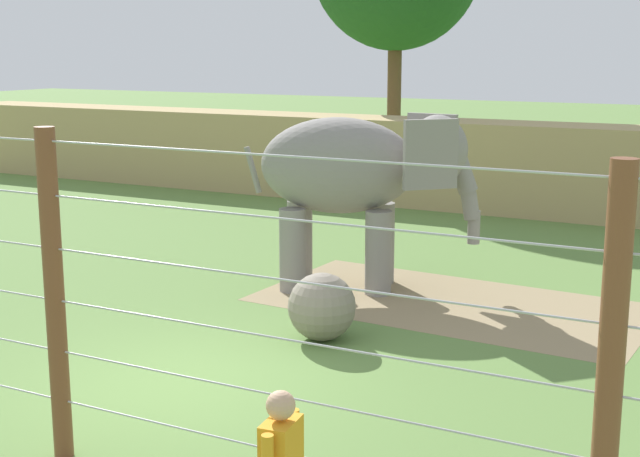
{
  "coord_description": "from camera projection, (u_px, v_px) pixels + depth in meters",
  "views": [
    {
      "loc": [
        6.41,
        -8.55,
        4.13
      ],
      "look_at": [
        0.25,
        3.3,
        1.4
      ],
      "focal_mm": 50.04,
      "sensor_mm": 36.0,
      "label": 1
    }
  ],
  "objects": [
    {
      "name": "embankment_wall",
      "position": [
        497.0,
        167.0,
        22.75
      ],
      "size": [
        36.0,
        1.8,
        2.26
      ],
      "primitive_type": "cube",
      "color": "tan",
      "rests_on": "ground"
    },
    {
      "name": "cable_fence",
      "position": [
        47.0,
        294.0,
        8.87
      ],
      "size": [
        11.94,
        0.2,
        3.38
      ],
      "color": "brown",
      "rests_on": "ground"
    },
    {
      "name": "elephant",
      "position": [
        356.0,
        174.0,
        15.21
      ],
      "size": [
        3.9,
        2.39,
        3.02
      ],
      "color": "gray",
      "rests_on": "ground"
    },
    {
      "name": "ground_plane",
      "position": [
        181.0,
        383.0,
        11.16
      ],
      "size": [
        120.0,
        120.0,
        0.0
      ],
      "primitive_type": "plane",
      "color": "#5B7F3D"
    },
    {
      "name": "enrichment_ball",
      "position": [
        322.0,
        307.0,
        12.71
      ],
      "size": [
        0.98,
        0.98,
        0.98
      ],
      "primitive_type": "sphere",
      "color": "gray",
      "rests_on": "ground"
    },
    {
      "name": "dirt_patch",
      "position": [
        451.0,
        303.0,
        14.62
      ],
      "size": [
        6.42,
        3.64,
        0.01
      ],
      "primitive_type": "cube",
      "rotation": [
        0.0,
        0.0,
        -0.06
      ],
      "color": "#937F5B",
      "rests_on": "ground"
    }
  ]
}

